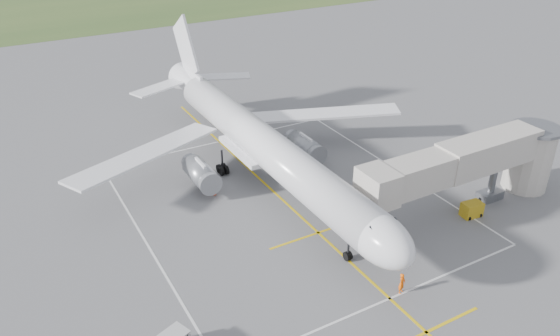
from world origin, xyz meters
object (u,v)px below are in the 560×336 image
jet_bridge (481,162)px  ramp_worker_nose (402,283)px  airliner (262,144)px  ramp_worker_wing (212,186)px  gpu_unit (472,209)px

jet_bridge → ramp_worker_nose: size_ratio=13.24×
airliner → ramp_worker_wing: (-5.59, 0.23, -3.47)m
jet_bridge → gpu_unit: jet_bridge is taller
airliner → gpu_unit: bearing=-47.7°
ramp_worker_nose → ramp_worker_wing: (-6.80, 20.83, 0.04)m
gpu_unit → ramp_worker_nose: (-12.91, -5.07, 0.18)m
ramp_worker_nose → gpu_unit: bearing=-3.0°
ramp_worker_wing → ramp_worker_nose: bearing=172.0°
jet_bridge → ramp_worker_nose: bearing=-156.4°
airliner → ramp_worker_nose: airliner is taller
ramp_worker_wing → gpu_unit: bearing=-154.7°
gpu_unit → ramp_worker_wing: ramp_worker_wing is taller
jet_bridge → ramp_worker_wing: size_ratio=12.70×
airliner → gpu_unit: size_ratio=23.20×
jet_bridge → ramp_worker_wing: 26.05m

